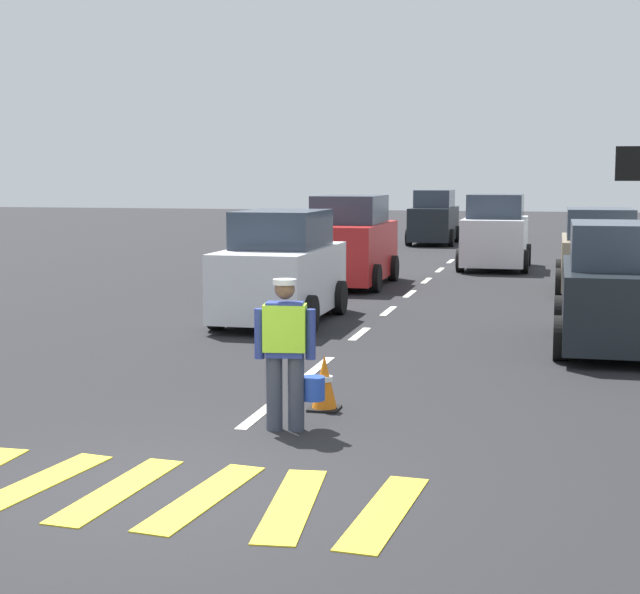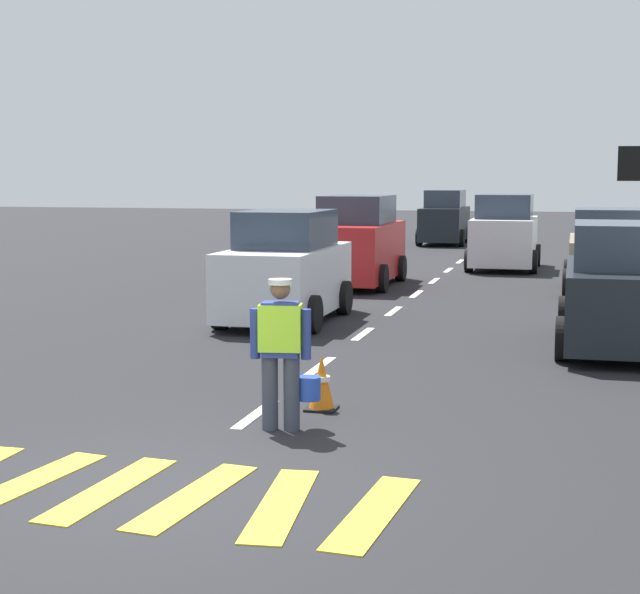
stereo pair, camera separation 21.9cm
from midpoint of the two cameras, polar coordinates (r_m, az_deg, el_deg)
ground_plane at (r=29.28m, az=7.78°, el=1.60°), size 96.00×96.00×0.00m
crosswalk_stripes at (r=8.89m, az=-9.10°, el=-11.20°), size 4.44×1.93×0.01m
lane_center_line at (r=33.44m, az=8.63°, el=2.28°), size 0.14×46.40×0.01m
road_worker at (r=10.66m, az=-1.59°, el=-2.90°), size 0.74×0.45×1.67m
traffic_cone_near at (r=11.68m, az=0.63°, el=-5.02°), size 0.36×0.36×0.67m
car_outgoing_far at (r=29.58m, az=10.91°, el=3.60°), size 2.04×3.82×2.22m
car_oncoming_lead at (r=18.63m, az=-1.69°, el=1.57°), size 1.95×3.93×2.12m
car_oncoming_second at (r=24.75m, az=2.40°, el=3.12°), size 2.05×4.19×2.27m
car_oncoming_third at (r=39.99m, az=7.44°, el=4.53°), size 1.88×4.02×2.18m
car_parked_curbside at (r=16.38m, az=17.56°, el=0.34°), size 1.99×4.12×2.04m
car_parked_far at (r=24.12m, az=16.62°, el=2.41°), size 1.97×3.99×2.01m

